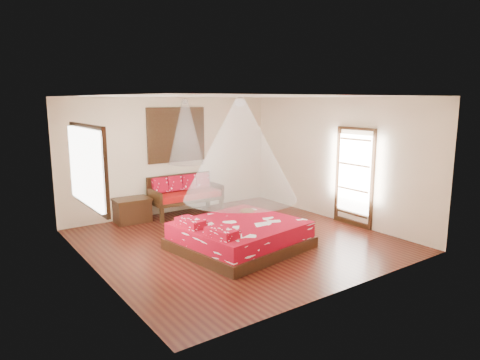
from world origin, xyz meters
The scene contains 10 objects.
room centered at (0.00, 0.00, 1.40)m, with size 5.54×5.54×2.84m.
bed centered at (-0.22, -0.40, 0.25)m, with size 2.46×2.28×0.65m.
daybed centered at (0.12, 2.38, 0.52)m, with size 1.71×0.76×0.94m.
storage_chest centered at (-1.19, 2.45, 0.28)m, with size 0.82×0.61×0.55m.
shutter_panel centered at (0.12, 2.72, 1.90)m, with size 1.52×0.06×1.32m.
window_left centered at (-2.71, 0.20, 1.70)m, with size 0.10×1.74×1.34m.
glazed_door centered at (2.72, -0.60, 1.07)m, with size 0.08×1.02×2.16m.
wine_tray centered at (0.38, 0.16, 0.56)m, with size 0.29×0.29×0.23m.
mosquito_net_main centered at (-0.20, -0.40, 1.85)m, with size 2.08×2.08×1.80m, color white.
mosquito_net_daybed centered at (0.12, 2.25, 2.00)m, with size 0.83×0.83×1.50m, color white.
Camera 1 is at (-4.62, -6.64, 2.74)m, focal length 32.00 mm.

